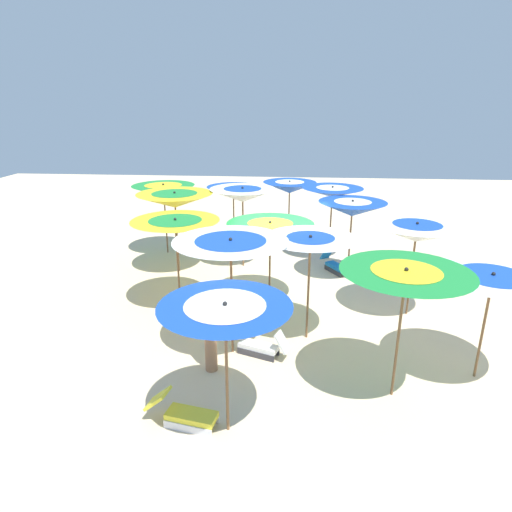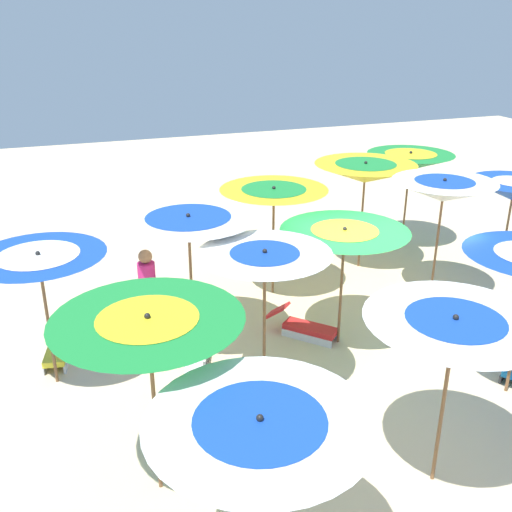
# 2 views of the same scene
# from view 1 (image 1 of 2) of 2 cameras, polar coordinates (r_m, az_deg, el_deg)

# --- Properties ---
(ground) EXTENTS (39.68, 39.68, 0.04)m
(ground) POSITION_cam_1_polar(r_m,az_deg,el_deg) (12.18, 3.02, -5.16)
(ground) COLOR beige
(beach_umbrella_0) EXTENTS (2.10, 2.10, 2.44)m
(beach_umbrella_0) POSITION_cam_1_polar(r_m,az_deg,el_deg) (15.28, -11.83, 8.23)
(beach_umbrella_0) COLOR brown
(beach_umbrella_0) RESTS_ON ground
(beach_umbrella_1) EXTENTS (2.26, 2.26, 2.52)m
(beach_umbrella_1) POSITION_cam_1_polar(r_m,az_deg,el_deg) (13.43, -10.42, 7.10)
(beach_umbrella_1) COLOR brown
(beach_umbrella_1) RESTS_ON ground
(beach_umbrella_2) EXTENTS (2.18, 2.18, 2.35)m
(beach_umbrella_2) POSITION_cam_1_polar(r_m,az_deg,el_deg) (11.03, -10.34, 3.77)
(beach_umbrella_2) COLOR brown
(beach_umbrella_2) RESTS_ON ground
(beach_umbrella_3) EXTENTS (2.28, 2.28, 2.54)m
(beach_umbrella_3) POSITION_cam_1_polar(r_m,az_deg,el_deg) (8.64, -3.28, 0.94)
(beach_umbrella_3) COLOR brown
(beach_umbrella_3) RESTS_ON ground
(beach_umbrella_4) EXTENTS (2.00, 2.00, 2.28)m
(beach_umbrella_4) POSITION_cam_1_polar(r_m,az_deg,el_deg) (6.58, -3.98, -7.94)
(beach_umbrella_4) COLOR brown
(beach_umbrella_4) RESTS_ON ground
(beach_umbrella_5) EXTENTS (1.92, 1.92, 2.20)m
(beach_umbrella_5) POSITION_cam_1_polar(r_m,az_deg,el_deg) (16.06, -2.94, 8.22)
(beach_umbrella_5) COLOR brown
(beach_umbrella_5) RESTS_ON ground
(beach_umbrella_6) EXTENTS (2.02, 2.02, 2.57)m
(beach_umbrella_6) POSITION_cam_1_polar(r_m,az_deg,el_deg) (13.66, -1.74, 7.88)
(beach_umbrella_6) COLOR brown
(beach_umbrella_6) RESTS_ON ground
(beach_umbrella_7) EXTENTS (2.20, 2.20, 2.22)m
(beach_umbrella_7) POSITION_cam_1_polar(r_m,az_deg,el_deg) (11.08, 1.84, 3.39)
(beach_umbrella_7) COLOR brown
(beach_umbrella_7) RESTS_ON ground
(beach_umbrella_8) EXTENTS (1.96, 1.96, 2.41)m
(beach_umbrella_8) POSITION_cam_1_polar(r_m,az_deg,el_deg) (9.31, 7.01, 1.49)
(beach_umbrella_8) COLOR brown
(beach_umbrella_8) RESTS_ON ground
(beach_umbrella_9) EXTENTS (2.19, 2.19, 2.47)m
(beach_umbrella_9) POSITION_cam_1_polar(r_m,az_deg,el_deg) (7.70, 18.69, -3.02)
(beach_umbrella_9) COLOR brown
(beach_umbrella_9) RESTS_ON ground
(beach_umbrella_10) EXTENTS (2.03, 2.03, 2.19)m
(beach_umbrella_10) POSITION_cam_1_polar(r_m,az_deg,el_deg) (17.09, 4.36, 8.83)
(beach_umbrella_10) COLOR brown
(beach_umbrella_10) RESTS_ON ground
(beach_umbrella_11) EXTENTS (1.98, 1.98, 2.46)m
(beach_umbrella_11) POSITION_cam_1_polar(r_m,az_deg,el_deg) (14.60, 9.82, 8.11)
(beach_umbrella_11) COLOR brown
(beach_umbrella_11) RESTS_ON ground
(beach_umbrella_12) EXTENTS (1.94, 1.94, 2.41)m
(beach_umbrella_12) POSITION_cam_1_polar(r_m,az_deg,el_deg) (12.91, 12.31, 5.99)
(beach_umbrella_12) COLOR brown
(beach_umbrella_12) RESTS_ON ground
(beach_umbrella_13) EXTENTS (2.10, 2.10, 2.38)m
(beach_umbrella_13) POSITION_cam_1_polar(r_m,az_deg,el_deg) (11.04, 19.99, 2.86)
(beach_umbrella_13) COLOR brown
(beach_umbrella_13) RESTS_ON ground
(beach_umbrella_14) EXTENTS (2.16, 2.16, 2.17)m
(beach_umbrella_14) POSITION_cam_1_polar(r_m,az_deg,el_deg) (8.98, 28.14, -3.12)
(beach_umbrella_14) COLOR brown
(beach_umbrella_14) RESTS_ON ground
(lounger_0) EXTENTS (0.88, 1.16, 0.70)m
(lounger_0) POSITION_cam_1_polar(r_m,az_deg,el_deg) (13.96, 10.16, -1.11)
(lounger_0) COLOR #333338
(lounger_0) RESTS_ON ground
(lounger_1) EXTENTS (1.26, 1.19, 0.55)m
(lounger_1) POSITION_cam_1_polar(r_m,az_deg,el_deg) (11.28, -0.37, -6.01)
(lounger_1) COLOR silver
(lounger_1) RESTS_ON ground
(lounger_2) EXTENTS (1.12, 0.66, 0.62)m
(lounger_2) POSITION_cam_1_polar(r_m,az_deg,el_deg) (9.38, 0.79, -11.63)
(lounger_2) COLOR #333338
(lounger_2) RESTS_ON ground
(lounger_3) EXTENTS (1.26, 0.60, 0.58)m
(lounger_3) POSITION_cam_1_polar(r_m,az_deg,el_deg) (7.76, -9.10, -19.42)
(lounger_3) COLOR silver
(lounger_3) RESTS_ON ground
(beachgoer_0) EXTENTS (0.30, 0.30, 1.86)m
(beachgoer_0) POSITION_cam_1_polar(r_m,az_deg,el_deg) (8.59, -5.95, -8.86)
(beachgoer_0) COLOR #A3704C
(beachgoer_0) RESTS_ON ground
(beach_ball) EXTENTS (0.28, 0.28, 0.28)m
(beach_ball) POSITION_cam_1_polar(r_m,az_deg,el_deg) (15.70, 23.66, -0.47)
(beach_ball) COLOR white
(beach_ball) RESTS_ON ground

